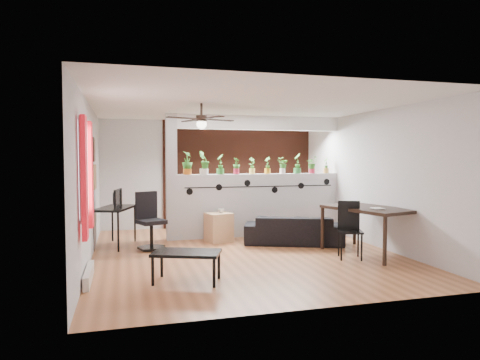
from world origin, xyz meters
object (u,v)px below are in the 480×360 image
object	(u,v)px
potted_plant_6	(283,165)
potted_plant_3	(236,165)
ceiling_fan	(201,121)
potted_plant_9	(326,165)
computer_desk	(115,211)
office_chair	(150,225)
cup	(221,211)
folding_chair	(349,224)
potted_plant_1	(204,162)
dining_table	(368,212)
cube_shelf	(219,227)
potted_plant_0	(187,162)
potted_plant_4	(252,165)
potted_plant_2	(220,163)
potted_plant_8	(312,164)
sofa	(294,230)
potted_plant_5	(267,165)
potted_plant_7	(297,163)
coffee_table	(187,255)

from	to	relation	value
potted_plant_6	potted_plant_3	bearing A→B (deg)	180.00
ceiling_fan	potted_plant_9	xyz separation A→B (m)	(3.18, 1.80, -0.77)
potted_plant_9	computer_desk	size ratio (longest dim) A/B	0.31
office_chair	cup	bearing A→B (deg)	15.34
folding_chair	potted_plant_1	bearing A→B (deg)	131.16
ceiling_fan	dining_table	size ratio (longest dim) A/B	0.70
computer_desk	cube_shelf	bearing A→B (deg)	-2.26
potted_plant_0	potted_plant_1	world-z (taller)	potted_plant_1
cube_shelf	computer_desk	size ratio (longest dim) A/B	0.50
potted_plant_4	folding_chair	distance (m)	2.75
office_chair	folding_chair	world-z (taller)	office_chair
potted_plant_0	potted_plant_2	distance (m)	0.70
potted_plant_8	ceiling_fan	bearing A→B (deg)	-147.53
potted_plant_3	cup	world-z (taller)	potted_plant_3
potted_plant_8	office_chair	world-z (taller)	potted_plant_8
potted_plant_4	folding_chair	size ratio (longest dim) A/B	0.37
cube_shelf	potted_plant_9	bearing A→B (deg)	-6.08
potted_plant_8	sofa	distance (m)	1.85
potted_plant_3	office_chair	size ratio (longest dim) A/B	0.34
folding_chair	potted_plant_8	bearing A→B (deg)	80.62
potted_plant_5	sofa	world-z (taller)	potted_plant_5
potted_plant_6	ceiling_fan	bearing A→B (deg)	-139.76
potted_plant_8	folding_chair	xyz separation A→B (m)	(-0.39, -2.36, -0.98)
potted_plant_5	potted_plant_7	size ratio (longest dim) A/B	0.83
ceiling_fan	coffee_table	bearing A→B (deg)	-109.07
office_chair	coffee_table	world-z (taller)	office_chair
potted_plant_2	office_chair	size ratio (longest dim) A/B	0.41
potted_plant_0	coffee_table	distance (m)	3.35
ceiling_fan	potted_plant_4	distance (m)	2.42
potted_plant_5	cup	xyz separation A→B (m)	(-1.14, -0.43, -0.92)
potted_plant_7	folding_chair	bearing A→B (deg)	-90.96
potted_plant_0	cup	size ratio (longest dim) A/B	3.93
ceiling_fan	coffee_table	world-z (taller)	ceiling_fan
potted_plant_6	potted_plant_0	bearing A→B (deg)	180.00
potted_plant_7	cup	bearing A→B (deg)	-166.73
cube_shelf	office_chair	distance (m)	1.46
potted_plant_1	sofa	bearing A→B (deg)	-32.53
potted_plant_3	cube_shelf	size ratio (longest dim) A/B	0.61
potted_plant_7	potted_plant_4	bearing A→B (deg)	180.00
potted_plant_7	dining_table	xyz separation A→B (m)	(0.43, -2.20, -0.85)
ceiling_fan	computer_desk	bearing A→B (deg)	134.67
potted_plant_5	computer_desk	bearing A→B (deg)	-173.69
potted_plant_8	cup	size ratio (longest dim) A/B	3.09
potted_plant_0	potted_plant_9	world-z (taller)	potted_plant_0
office_chair	dining_table	world-z (taller)	office_chair
potted_plant_8	cup	xyz separation A→B (m)	(-2.19, -0.43, -0.92)
potted_plant_2	potted_plant_8	xyz separation A→B (m)	(2.11, -0.00, -0.03)
cube_shelf	cup	xyz separation A→B (m)	(0.05, 0.00, 0.34)
potted_plant_2	office_chair	world-z (taller)	potted_plant_2
potted_plant_5	office_chair	size ratio (longest dim) A/B	0.36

